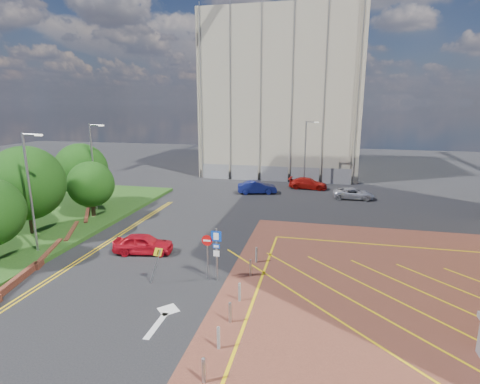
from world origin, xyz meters
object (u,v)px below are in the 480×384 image
(lamp_back, at_px, (306,151))
(car_silver_back, at_px, (353,194))
(car_blue_back, at_px, (257,187))
(car_red_back, at_px, (308,183))
(warning_sign, at_px, (156,261))
(car_red_left, at_px, (143,244))
(tree_c, at_px, (91,184))
(tree_b, at_px, (26,183))
(sign_cluster, at_px, (213,249))
(lamp_left_near, at_px, (31,188))
(lamp_left_far, at_px, (94,164))
(tree_d, at_px, (81,169))

(lamp_back, xyz_separation_m, car_silver_back, (5.50, -5.40, -3.77))
(car_blue_back, relative_size, car_red_back, 0.96)
(warning_sign, distance_m, car_red_left, 5.05)
(tree_c, relative_size, warning_sign, 2.19)
(car_red_left, bearing_deg, lamp_back, -32.12)
(tree_b, bearing_deg, sign_cluster, -14.26)
(tree_b, relative_size, lamp_back, 0.84)
(lamp_left_near, bearing_deg, car_red_left, 15.10)
(tree_c, height_order, sign_cluster, tree_c)
(lamp_left_far, bearing_deg, car_silver_back, 23.84)
(sign_cluster, bearing_deg, lamp_left_near, 175.44)
(lamp_left_near, height_order, lamp_left_far, same)
(car_blue_back, bearing_deg, lamp_left_far, 114.44)
(lamp_left_near, height_order, car_blue_back, lamp_left_near)
(car_red_left, xyz_separation_m, car_silver_back, (15.15, 18.76, -0.09))
(tree_d, xyz_separation_m, lamp_back, (20.58, 15.00, 0.49))
(tree_b, distance_m, sign_cluster, 16.46)
(tree_d, xyz_separation_m, warning_sign, (13.82, -13.22, -2.44))
(tree_d, bearing_deg, warning_sign, -43.72)
(tree_b, bearing_deg, car_red_back, 47.02)
(car_red_left, distance_m, car_blue_back, 19.47)
(car_blue_back, distance_m, car_red_back, 6.71)
(tree_b, xyz_separation_m, car_silver_back, (25.08, 17.60, -3.64))
(lamp_left_far, relative_size, sign_cluster, 2.50)
(warning_sign, bearing_deg, tree_d, 136.28)
(lamp_left_far, bearing_deg, tree_b, -98.77)
(tree_b, relative_size, sign_cluster, 2.11)
(lamp_left_far, xyz_separation_m, lamp_back, (18.50, 16.00, -0.30))
(tree_d, xyz_separation_m, lamp_left_near, (4.08, -11.00, 0.79))
(lamp_back, bearing_deg, sign_cluster, -97.97)
(lamp_left_near, height_order, car_red_left, lamp_left_near)
(lamp_left_near, bearing_deg, car_blue_back, 61.21)
(tree_d, bearing_deg, sign_cluster, -35.58)
(tree_d, relative_size, lamp_back, 0.76)
(lamp_left_near, xyz_separation_m, car_blue_back, (11.41, 20.77, -3.93))
(lamp_left_far, distance_m, lamp_back, 24.46)
(car_blue_back, height_order, car_silver_back, car_blue_back)
(lamp_back, relative_size, car_blue_back, 1.81)
(tree_d, bearing_deg, car_red_back, 32.71)
(lamp_left_near, xyz_separation_m, lamp_back, (16.50, 26.00, -0.30))
(tree_d, height_order, car_red_left, tree_d)
(tree_b, height_order, sign_cluster, tree_b)
(car_blue_back, bearing_deg, lamp_left_near, 136.88)
(tree_b, height_order, warning_sign, tree_b)
(tree_b, bearing_deg, warning_sign, -22.14)
(tree_c, bearing_deg, tree_b, -111.80)
(lamp_left_near, bearing_deg, sign_cluster, -4.56)
(car_red_left, distance_m, car_silver_back, 24.11)
(tree_b, xyz_separation_m, sign_cluster, (15.80, -4.02, -2.28))
(lamp_back, bearing_deg, car_silver_back, -44.45)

